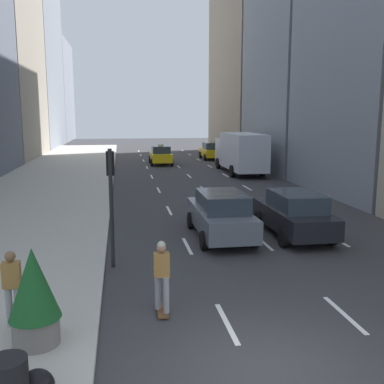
{
  "coord_description": "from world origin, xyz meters",
  "views": [
    {
      "loc": [
        -2.43,
        -7.1,
        4.59
      ],
      "look_at": [
        0.41,
        10.8,
        1.44
      ],
      "focal_mm": 42.0,
      "sensor_mm": 36.0,
      "label": 1
    }
  ],
  "objects": [
    {
      "name": "taxi_second",
      "position": [
        1.2,
        34.18,
        0.88
      ],
      "size": [
        2.02,
        4.4,
        1.87
      ],
      "color": "yellow",
      "rests_on": "ground"
    },
    {
      "name": "pedestrian_near_curb",
      "position": [
        -4.75,
        2.3,
        1.07
      ],
      "size": [
        0.36,
        0.22,
        1.65
      ],
      "color": "gray",
      "rests_on": "sidewalk_left"
    },
    {
      "name": "traffic_light_pole",
      "position": [
        -2.75,
        6.3,
        2.41
      ],
      "size": [
        0.24,
        0.42,
        3.6
      ],
      "color": "black",
      "rests_on": "ground"
    },
    {
      "name": "box_truck",
      "position": [
        6.8,
        26.99,
        1.71
      ],
      "size": [
        2.58,
        8.4,
        3.15
      ],
      "color": "silver",
      "rests_on": "ground"
    },
    {
      "name": "lane_markings",
      "position": [
        2.6,
        23.0,
        0.01
      ],
      "size": [
        5.72,
        56.0,
        0.01
      ],
      "color": "white",
      "rests_on": "ground"
    },
    {
      "name": "ground_plane",
      "position": [
        0.0,
        0.0,
        0.0
      ],
      "size": [
        160.0,
        160.0,
        0.0
      ],
      "primitive_type": "plane",
      "color": "#333335"
    },
    {
      "name": "taxi_lead",
      "position": [
        6.8,
        38.25,
        0.88
      ],
      "size": [
        2.02,
        4.4,
        1.87
      ],
      "color": "yellow",
      "rests_on": "ground"
    },
    {
      "name": "sidewalk_left",
      "position": [
        -7.0,
        27.0,
        0.07
      ],
      "size": [
        8.0,
        66.0,
        0.15
      ],
      "primitive_type": "cube",
      "color": "#ADAAA3",
      "rests_on": "ground"
    },
    {
      "name": "sedan_silver_behind",
      "position": [
        4.0,
        8.71,
        0.88
      ],
      "size": [
        2.02,
        4.66,
        1.72
      ],
      "color": "black",
      "rests_on": "ground"
    },
    {
      "name": "skateboarder",
      "position": [
        -1.57,
        2.75,
        0.96
      ],
      "size": [
        0.36,
        0.8,
        1.75
      ],
      "color": "brown",
      "rests_on": "ground"
    },
    {
      "name": "sedan_black_near",
      "position": [
        1.2,
        8.9,
        0.89
      ],
      "size": [
        2.02,
        4.8,
        1.76
      ],
      "color": "#565B66",
      "rests_on": "ground"
    },
    {
      "name": "planter_with_shrub",
      "position": [
        -4.15,
        1.44,
        1.15
      ],
      "size": [
        1.0,
        1.0,
        1.95
      ],
      "color": "slate",
      "rests_on": "sidewalk_left"
    }
  ]
}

